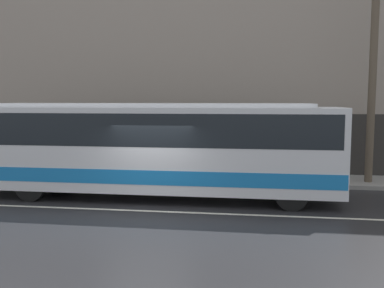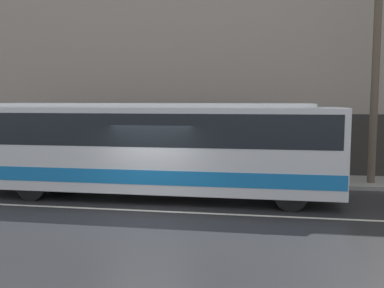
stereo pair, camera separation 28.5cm
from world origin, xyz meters
TOP-DOWN VIEW (x-y plane):
  - ground_plane at (0.00, 0.00)m, footprint 60.00×60.00m
  - sidewalk at (0.00, 5.20)m, footprint 60.00×2.41m
  - building_facade at (0.00, 6.55)m, footprint 60.00×0.35m
  - lane_stripe at (0.00, 0.00)m, footprint 54.00×0.14m
  - transit_bus at (-0.34, 1.76)m, footprint 12.26×2.48m
  - utility_pole_near at (7.41, 4.87)m, footprint 0.28×0.28m

SIDE VIEW (x-z plane):
  - ground_plane at x=0.00m, z-range 0.00..0.00m
  - lane_stripe at x=0.00m, z-range 0.00..0.01m
  - sidewalk at x=0.00m, z-range 0.00..0.15m
  - transit_bus at x=-0.34m, z-range 0.20..3.36m
  - utility_pole_near at x=7.41m, z-range 0.15..8.83m
  - building_facade at x=0.00m, z-range -0.19..10.53m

